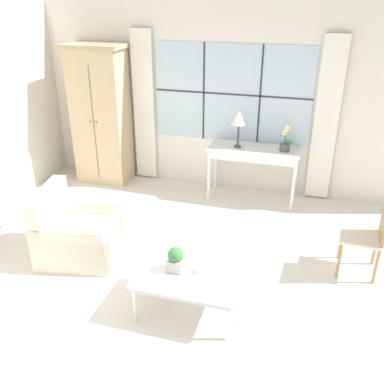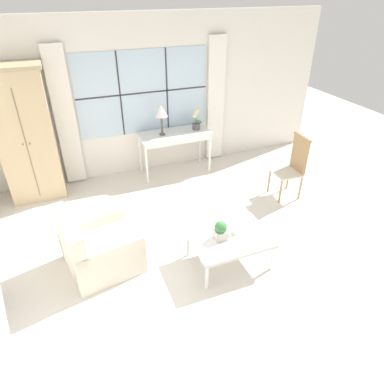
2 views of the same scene
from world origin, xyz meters
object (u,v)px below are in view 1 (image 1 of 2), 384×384
Objects in this scene: console_table at (254,154)px; coffee_table at (189,276)px; armchair_upholstered at (77,234)px; table_lamp at (239,119)px; armoire at (101,115)px; side_chair_wooden at (374,227)px; potted_plant_small at (176,259)px; potted_orchid at (285,140)px; pillar_candle at (199,268)px.

console_table is 1.32× the size of coffee_table.
armchair_upholstered reaches higher than coffee_table.
armchair_upholstered is (-1.52, -2.10, -0.96)m from table_lamp.
side_chair_wooden is at bearing -21.33° from armoire.
side_chair_wooden is (1.80, -1.52, -0.64)m from table_lamp.
table_lamp is at bearing 88.19° from potted_plant_small.
potted_orchid is 2.77m from pillar_candle.
table_lamp reaches higher than armchair_upholstered.
potted_orchid is at bearing 125.90° from side_chair_wooden.
side_chair_wooden is 9.08× the size of pillar_candle.
potted_plant_small is at bearing -105.78° from potted_orchid.
armoire is at bearing 128.23° from potted_plant_small.
potted_plant_small is (-0.14, 0.00, 0.17)m from coffee_table.
table_lamp is 2.75m from potted_plant_small.
pillar_candle is at bearing -17.89° from armchair_upholstered.
side_chair_wooden is at bearing 34.16° from pillar_candle.
armoire is 2.51m from console_table.
side_chair_wooden is 2.01m from pillar_candle.
potted_orchid is 0.37× the size of side_chair_wooden.
table_lamp is at bearing 91.16° from coffee_table.
potted_orchid is 2.83m from coffee_table.
side_chair_wooden is 4.22× the size of potted_plant_small.
potted_plant_small is at bearing 179.53° from coffee_table.
armoire is 3.63m from coffee_table.
potted_orchid is 3.15m from armchair_upholstered.
side_chair_wooden reaches higher than pillar_candle.
armoire is 2.17× the size of coffee_table.
console_table is 2.41× the size of table_lamp.
potted_plant_small reaches higher than coffee_table.
potted_orchid is 1.58× the size of potted_plant_small.
table_lamp reaches higher than potted_plant_small.
side_chair_wooden is (1.12, -1.55, -0.37)m from potted_orchid.
armchair_upholstered reaches higher than pillar_candle.
armchair_upholstered reaches higher than potted_plant_small.
table_lamp reaches higher than potted_orchid.
potted_plant_small is (-0.08, -2.67, -0.67)m from table_lamp.
coffee_table is at bearing -88.84° from table_lamp.
potted_plant_small is at bearing -96.96° from console_table.
console_table is at bearing 7.48° from table_lamp.
pillar_candle is at bearing -86.89° from table_lamp.
console_table is at bearing -0.65° from armoire.
table_lamp reaches higher than coffee_table.
table_lamp is (2.23, -0.06, 0.14)m from armoire.
table_lamp is at bearing 54.08° from armchair_upholstered.
armoire reaches higher than coffee_table.
potted_plant_small reaches higher than pillar_candle.
coffee_table is at bearing -164.28° from pillar_candle.
armoire is at bearing 131.32° from pillar_candle.
console_table is 0.50m from potted_orchid.
side_chair_wooden is at bearing -40.04° from table_lamp.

